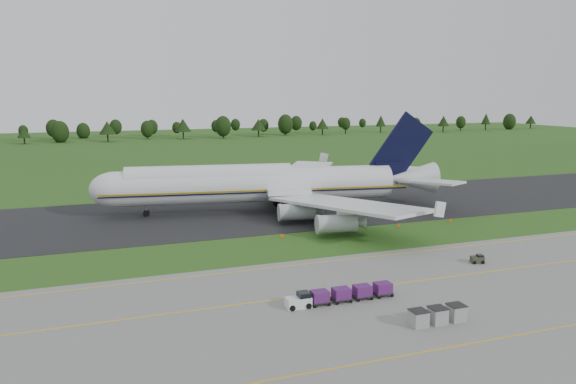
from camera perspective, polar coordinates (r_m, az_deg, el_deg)
name	(u,v)px	position (r m, az deg, el deg)	size (l,w,h in m)	color
ground	(296,246)	(92.03, 0.84, -5.46)	(600.00, 600.00, 0.00)	#275018
apron	(408,325)	(63.15, 12.14, -13.11)	(300.00, 52.00, 0.06)	slate
taxiway	(249,212)	(117.87, -3.99, -2.00)	(300.00, 40.00, 0.08)	black
apron_markings	(377,302)	(68.72, 8.99, -11.02)	(300.00, 30.20, 0.01)	#E7AF0D
tree_line	(149,128)	(305.39, -13.91, 6.32)	(526.34, 22.54, 11.50)	black
aircraft	(264,184)	(116.80, -2.50, 0.84)	(74.01, 71.00, 20.70)	silver
baggage_train	(339,295)	(68.03, 5.19, -10.36)	(13.64, 1.74, 1.68)	silver
utility_cart	(477,260)	(87.05, 18.67, -6.54)	(2.04, 1.51, 1.00)	#313425
uld_row	(438,315)	(64.04, 14.96, -12.00)	(6.60, 1.80, 1.78)	gray
edge_markers	(371,228)	(103.66, 8.44, -3.63)	(34.97, 0.30, 0.60)	#FF4E08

